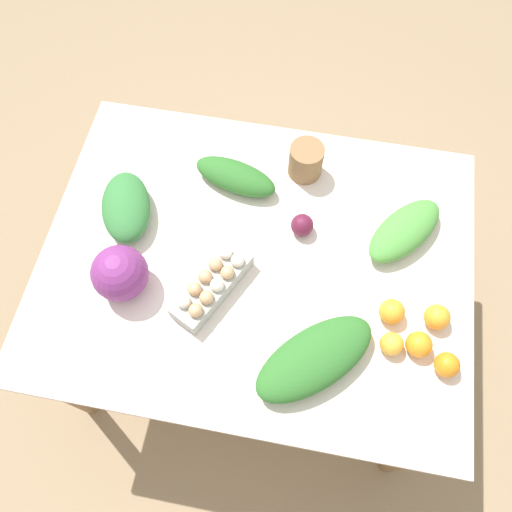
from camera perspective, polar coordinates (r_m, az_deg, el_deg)
The scene contains 15 objects.
ground_plane at distance 2.21m, azimuth 0.00°, elevation -8.10°, with size 8.00×8.00×0.00m, color #937A5B.
dining_table at distance 1.61m, azimuth 0.00°, elevation -1.58°, with size 1.32×1.03×0.72m.
cabbage_purple at distance 1.48m, azimuth -15.29°, elevation -1.92°, with size 0.16×0.16×0.16m, color #7A2D75.
egg_carton at distance 1.46m, azimuth -5.08°, elevation -3.26°, with size 0.21×0.29×0.09m.
paper_bag at distance 1.65m, azimuth 5.72°, elevation 10.78°, with size 0.11×0.11×0.12m, color olive.
greens_bunch_scallion at distance 1.62m, azimuth -14.63°, elevation 5.44°, with size 0.25×0.15×0.09m, color #337538.
greens_bunch_beet_tops at distance 1.60m, azimuth 16.62°, elevation 2.80°, with size 0.29×0.13×0.08m, color #4C933D.
greens_bunch_dandelion at distance 1.40m, azimuth 6.73°, elevation -11.55°, with size 0.37×0.17×0.09m, color #2D6B28.
greens_bunch_chard at distance 1.64m, azimuth -2.37°, elevation 9.06°, with size 0.28×0.11×0.08m, color #2D6B28.
beet_root at distance 1.55m, azimuth 5.29°, elevation 3.53°, with size 0.07×0.07×0.07m, color #5B1933.
orange_0 at distance 1.52m, azimuth 19.99°, elevation -6.57°, with size 0.07×0.07×0.07m, color orange.
orange_1 at distance 1.49m, azimuth 15.26°, elevation -6.15°, with size 0.07×0.07×0.07m, color orange.
orange_2 at distance 1.49m, azimuth 20.98°, elevation -11.54°, with size 0.07×0.07×0.07m, color orange.
orange_3 at distance 1.46m, azimuth 15.24°, elevation -9.67°, with size 0.07×0.07×0.07m, color #F9A833.
orange_4 at distance 1.48m, azimuth 18.11°, elevation -9.58°, with size 0.07×0.07×0.07m, color orange.
Camera 1 is at (0.12, -0.63, 2.12)m, focal length 35.00 mm.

